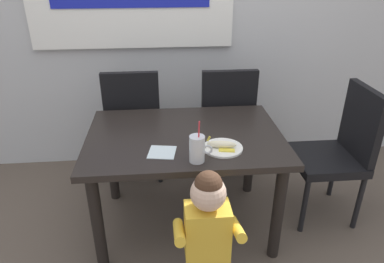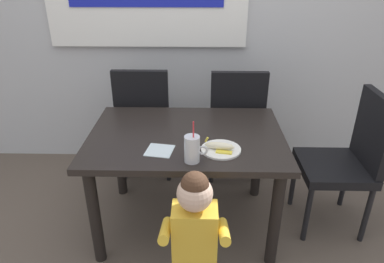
% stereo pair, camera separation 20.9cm
% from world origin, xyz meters
% --- Properties ---
extents(ground_plane, '(24.00, 24.00, 0.00)m').
position_xyz_m(ground_plane, '(0.00, 0.00, 0.00)').
color(ground_plane, brown).
extents(dining_table, '(1.22, 0.86, 0.71)m').
position_xyz_m(dining_table, '(0.00, 0.00, 0.60)').
color(dining_table, black).
rests_on(dining_table, ground).
extents(dining_chair_left, '(0.44, 0.44, 0.96)m').
position_xyz_m(dining_chair_left, '(-0.36, 0.64, 0.54)').
color(dining_chair_left, black).
rests_on(dining_chair_left, ground).
extents(dining_chair_right, '(0.44, 0.45, 0.96)m').
position_xyz_m(dining_chair_right, '(0.37, 0.62, 0.54)').
color(dining_chair_right, black).
rests_on(dining_chair_right, ground).
extents(dining_chair_far, '(0.44, 0.44, 0.96)m').
position_xyz_m(dining_chair_far, '(1.06, 0.04, 0.54)').
color(dining_chair_far, black).
rests_on(dining_chair_far, ground).
extents(toddler_standing, '(0.33, 0.24, 0.84)m').
position_xyz_m(toddler_standing, '(0.06, -0.64, 0.53)').
color(toddler_standing, '#3F4760').
rests_on(toddler_standing, ground).
extents(milk_cup, '(0.13, 0.08, 0.25)m').
position_xyz_m(milk_cup, '(0.04, -0.33, 0.77)').
color(milk_cup, silver).
rests_on(milk_cup, dining_table).
extents(snack_plate, '(0.23, 0.23, 0.01)m').
position_xyz_m(snack_plate, '(0.21, -0.20, 0.71)').
color(snack_plate, white).
rests_on(snack_plate, dining_table).
extents(peeled_banana, '(0.18, 0.12, 0.07)m').
position_xyz_m(peeled_banana, '(0.20, -0.21, 0.74)').
color(peeled_banana, '#F4EAC6').
rests_on(peeled_banana, snack_plate).
extents(paper_napkin, '(0.17, 0.17, 0.00)m').
position_xyz_m(paper_napkin, '(-0.14, -0.22, 0.71)').
color(paper_napkin, silver).
rests_on(paper_napkin, dining_table).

